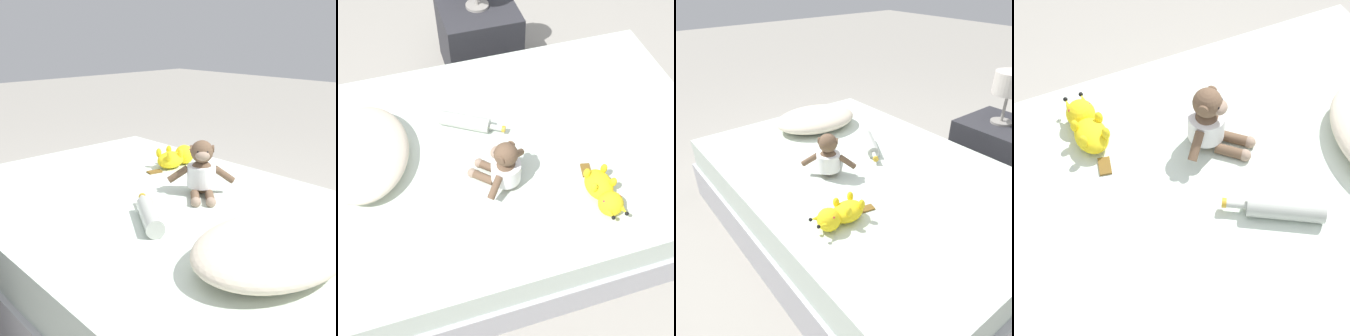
% 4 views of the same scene
% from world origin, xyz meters
% --- Properties ---
extents(ground_plane, '(16.00, 16.00, 0.00)m').
position_xyz_m(ground_plane, '(0.00, 0.00, 0.00)').
color(ground_plane, '#9E998E').
extents(bed, '(1.33, 1.93, 0.41)m').
position_xyz_m(bed, '(0.00, 0.00, 0.20)').
color(bed, '#B2B2B7').
rests_on(bed, ground_plane).
extents(plush_monkey, '(0.26, 0.26, 0.24)m').
position_xyz_m(plush_monkey, '(-0.19, 0.08, 0.51)').
color(plush_monkey, brown).
rests_on(plush_monkey, bed).
extents(plush_yellow_creature, '(0.33, 0.11, 0.10)m').
position_xyz_m(plush_yellow_creature, '(-0.39, -0.28, 0.46)').
color(plush_yellow_creature, yellow).
rests_on(plush_yellow_creature, bed).
extents(glass_bottle, '(0.20, 0.29, 0.07)m').
position_xyz_m(glass_bottle, '(0.17, 0.15, 0.45)').
color(glass_bottle, '#B7BCB2').
rests_on(glass_bottle, bed).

